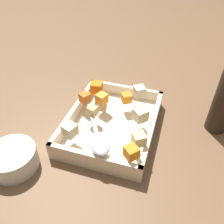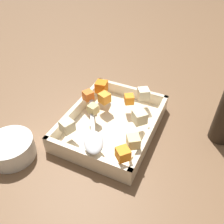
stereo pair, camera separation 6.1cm
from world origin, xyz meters
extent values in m
plane|color=brown|center=(0.00, 0.00, 0.00)|extent=(4.00, 4.00, 0.00)
cube|color=beige|center=(-0.01, -0.01, 0.01)|extent=(0.29, 0.23, 0.01)
cube|color=beige|center=(-0.01, -0.12, 0.03)|extent=(0.29, 0.01, 0.03)
cube|color=beige|center=(-0.01, 0.10, 0.03)|extent=(0.29, 0.01, 0.03)
cube|color=beige|center=(-0.15, -0.01, 0.03)|extent=(0.01, 0.23, 0.03)
cube|color=beige|center=(0.14, -0.01, 0.03)|extent=(0.01, 0.23, 0.03)
cube|color=orange|center=(-0.12, -0.09, 0.06)|extent=(0.04, 0.04, 0.03)
cube|color=orange|center=(0.08, 0.07, 0.07)|extent=(0.04, 0.04, 0.03)
cube|color=orange|center=(0.03, 0.08, 0.06)|extent=(0.04, 0.04, 0.03)
cube|color=orange|center=(0.06, -0.03, 0.06)|extent=(0.03, 0.03, 0.02)
cube|color=orange|center=(0.04, 0.04, 0.06)|extent=(0.04, 0.04, 0.03)
cube|color=#E0CC89|center=(-0.08, -0.10, 0.06)|extent=(0.04, 0.04, 0.03)
cube|color=tan|center=(-0.02, 0.04, 0.06)|extent=(0.03, 0.03, 0.02)
cube|color=beige|center=(-0.10, 0.07, 0.06)|extent=(0.04, 0.04, 0.03)
cube|color=beige|center=(0.10, -0.06, 0.06)|extent=(0.04, 0.04, 0.03)
cube|color=beige|center=(0.00, -0.08, 0.07)|extent=(0.04, 0.04, 0.03)
ellipsoid|color=silver|center=(-0.12, -0.02, 0.06)|extent=(0.08, 0.08, 0.02)
cube|color=silver|center=(-0.02, 0.05, 0.05)|extent=(0.15, 0.10, 0.01)
cylinder|color=#2D2319|center=(0.08, -0.28, 0.09)|extent=(0.06, 0.06, 0.18)
cylinder|color=silver|center=(-0.19, 0.17, 0.02)|extent=(0.11, 0.11, 0.05)
camera|label=1|loc=(-0.45, -0.15, 0.46)|focal=37.71mm
camera|label=2|loc=(-0.43, -0.21, 0.46)|focal=37.71mm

